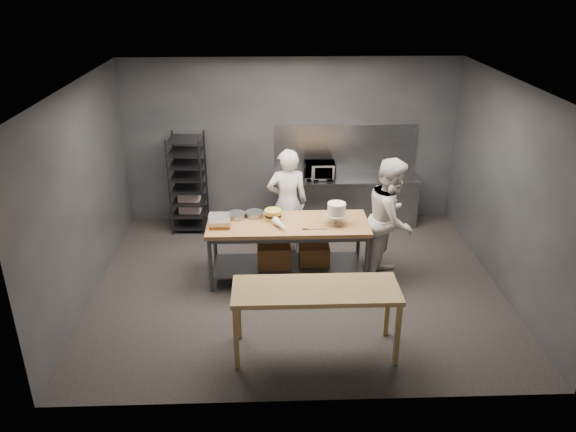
# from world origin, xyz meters

# --- Properties ---
(ground) EXTENTS (6.00, 6.00, 0.00)m
(ground) POSITION_xyz_m (0.00, 0.00, 0.00)
(ground) COLOR black
(ground) RESTS_ON ground
(back_wall) EXTENTS (6.00, 0.04, 3.00)m
(back_wall) POSITION_xyz_m (0.00, 2.50, 1.50)
(back_wall) COLOR #4C4F54
(back_wall) RESTS_ON ground
(work_table) EXTENTS (2.40, 0.90, 0.92)m
(work_table) POSITION_xyz_m (-0.12, 0.24, 0.57)
(work_table) COLOR olive
(work_table) RESTS_ON ground
(near_counter) EXTENTS (2.00, 0.70, 0.90)m
(near_counter) POSITION_xyz_m (0.13, -1.61, 0.81)
(near_counter) COLOR olive
(near_counter) RESTS_ON ground
(back_counter) EXTENTS (2.60, 0.60, 0.90)m
(back_counter) POSITION_xyz_m (1.00, 2.18, 0.45)
(back_counter) COLOR slate
(back_counter) RESTS_ON ground
(splashback_panel) EXTENTS (2.60, 0.02, 0.90)m
(splashback_panel) POSITION_xyz_m (1.00, 2.48, 1.35)
(splashback_panel) COLOR slate
(splashback_panel) RESTS_ON back_counter
(speed_rack) EXTENTS (0.62, 0.67, 1.75)m
(speed_rack) POSITION_xyz_m (-1.85, 2.10, 0.86)
(speed_rack) COLOR black
(speed_rack) RESTS_ON ground
(chef_behind) EXTENTS (0.69, 0.48, 1.81)m
(chef_behind) POSITION_xyz_m (-0.11, 1.05, 0.90)
(chef_behind) COLOR white
(chef_behind) RESTS_ON ground
(chef_right) EXTENTS (1.03, 1.13, 1.90)m
(chef_right) POSITION_xyz_m (1.41, 0.24, 0.95)
(chef_right) COLOR silver
(chef_right) RESTS_ON ground
(microwave) EXTENTS (0.54, 0.37, 0.30)m
(microwave) POSITION_xyz_m (0.51, 2.18, 1.05)
(microwave) COLOR black
(microwave) RESTS_ON back_counter
(frosted_cake_stand) EXTENTS (0.34, 0.34, 0.33)m
(frosted_cake_stand) POSITION_xyz_m (0.57, 0.16, 1.14)
(frosted_cake_stand) COLOR #ADA58A
(frosted_cake_stand) RESTS_ON work_table
(layer_cake) EXTENTS (0.26, 0.26, 0.16)m
(layer_cake) POSITION_xyz_m (-0.35, 0.35, 1.00)
(layer_cake) COLOR gold
(layer_cake) RESTS_ON work_table
(cake_pans) EXTENTS (0.81, 0.38, 0.07)m
(cake_pans) POSITION_xyz_m (-0.90, 0.44, 0.96)
(cake_pans) COLOR gray
(cake_pans) RESTS_ON work_table
(piping_bag) EXTENTS (0.26, 0.40, 0.12)m
(piping_bag) POSITION_xyz_m (-0.25, 0.02, 0.98)
(piping_bag) COLOR silver
(piping_bag) RESTS_ON work_table
(offset_spatula) EXTENTS (0.36, 0.02, 0.02)m
(offset_spatula) POSITION_xyz_m (0.20, -0.01, 0.93)
(offset_spatula) COLOR slate
(offset_spatula) RESTS_ON work_table
(pastry_clamshells) EXTENTS (0.33, 0.41, 0.11)m
(pastry_clamshells) POSITION_xyz_m (-1.15, 0.21, 0.98)
(pastry_clamshells) COLOR #96641E
(pastry_clamshells) RESTS_ON work_table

